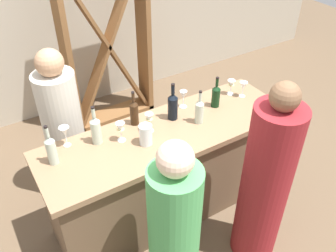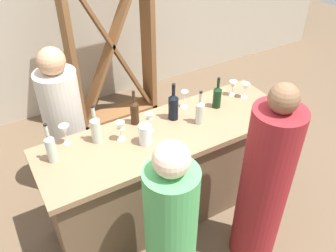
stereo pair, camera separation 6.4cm
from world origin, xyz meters
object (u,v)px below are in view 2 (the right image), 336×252
(wine_bottle_rightmost_clear_pale, at_px, (200,111))
(person_server_behind, at_px, (66,131))
(wine_glass_far_right, at_px, (65,130))
(person_center_guest, at_px, (264,187))
(person_left_guest, at_px, (171,232))
(wine_glass_far_left, at_px, (233,85))
(wine_glass_far_center, at_px, (185,96))
(water_pitcher, at_px, (145,134))
(wine_bottle_second_right_near_black, at_px, (173,106))
(wine_glass_near_left, at_px, (149,119))
(wine_glass_near_right, at_px, (245,87))
(wine_bottle_leftmost_clear_pale, at_px, (51,147))
(wine_rack, at_px, (111,44))
(wine_bottle_center_amber_brown, at_px, (135,111))
(wine_bottle_far_right_dark_green, at_px, (217,96))
(wine_bottle_second_left_clear_pale, at_px, (96,128))
(wine_glass_near_center, at_px, (120,128))

(wine_bottle_rightmost_clear_pale, xyz_separation_m, person_server_behind, (-0.93, 0.74, -0.34))
(wine_glass_far_right, xyz_separation_m, person_center_guest, (1.14, -0.98, -0.31))
(wine_glass_far_right, xyz_separation_m, person_left_guest, (0.38, -0.93, -0.39))
(wine_glass_far_left, xyz_separation_m, wine_glass_far_center, (-0.48, 0.05, 0.01))
(wine_glass_far_center, distance_m, water_pitcher, 0.58)
(wine_bottle_second_right_near_black, xyz_separation_m, person_server_behind, (-0.77, 0.58, -0.35))
(wine_glass_near_left, xyz_separation_m, person_server_behind, (-0.53, 0.63, -0.34))
(wine_glass_near_right, distance_m, wine_glass_far_center, 0.57)
(wine_bottle_leftmost_clear_pale, height_order, wine_glass_near_right, wine_bottle_leftmost_clear_pale)
(wine_rack, height_order, water_pitcher, wine_rack)
(wine_rack, bearing_deg, person_center_guest, -85.55)
(wine_bottle_center_amber_brown, relative_size, person_left_guest, 0.21)
(wine_bottle_far_right_dark_green, bearing_deg, wine_glass_near_right, -0.21)
(wine_rack, bearing_deg, wine_bottle_center_amber_brown, -105.20)
(wine_glass_far_right, bearing_deg, wine_bottle_rightmost_clear_pale, -15.32)
(wine_glass_near_right, bearing_deg, wine_glass_far_right, 174.23)
(person_server_behind, bearing_deg, wine_glass_far_left, 69.51)
(wine_bottle_leftmost_clear_pale, bearing_deg, wine_glass_far_center, 5.52)
(wine_glass_far_center, bearing_deg, wine_rack, 93.44)
(wine_rack, distance_m, person_server_behind, 1.30)
(wine_glass_near_right, xyz_separation_m, water_pitcher, (-1.07, -0.13, -0.02))
(water_pitcher, bearing_deg, wine_bottle_leftmost_clear_pale, 166.83)
(wine_bottle_second_left_clear_pale, xyz_separation_m, wine_bottle_far_right_dark_green, (1.07, -0.07, -0.02))
(wine_bottle_leftmost_clear_pale, xyz_separation_m, wine_bottle_center_amber_brown, (0.71, 0.11, -0.01))
(water_pitcher, height_order, person_left_guest, person_left_guest)
(wine_glass_near_left, height_order, wine_glass_near_right, wine_glass_near_left)
(wine_rack, relative_size, person_center_guest, 1.21)
(wine_glass_near_left, height_order, wine_glass_far_right, wine_glass_far_right)
(wine_glass_far_center, bearing_deg, wine_glass_near_center, -168.14)
(person_center_guest, bearing_deg, water_pitcher, 56.42)
(wine_bottle_second_right_near_black, relative_size, person_center_guest, 0.21)
(wine_glass_far_right, distance_m, person_server_behind, 0.59)
(wine_bottle_second_left_clear_pale, xyz_separation_m, wine_bottle_center_amber_brown, (0.35, 0.06, -0.01))
(wine_bottle_center_amber_brown, distance_m, wine_glass_far_center, 0.47)
(wine_glass_near_center, bearing_deg, wine_glass_far_right, 156.70)
(wine_bottle_leftmost_clear_pale, distance_m, wine_bottle_center_amber_brown, 0.72)
(wine_glass_near_left, relative_size, wine_glass_far_left, 1.16)
(wine_bottle_second_right_near_black, distance_m, person_server_behind, 1.03)
(wine_bottle_center_amber_brown, height_order, person_server_behind, person_server_behind)
(wine_bottle_far_right_dark_green, bearing_deg, person_left_guest, -139.75)
(wine_glass_near_right, distance_m, person_center_guest, 0.98)
(person_server_behind, bearing_deg, wine_glass_near_right, 67.50)
(wine_bottle_second_left_clear_pale, bearing_deg, wine_glass_far_center, 4.32)
(wine_glass_near_right, bearing_deg, wine_glass_near_center, -179.92)
(wine_bottle_leftmost_clear_pale, relative_size, wine_bottle_second_left_clear_pale, 1.00)
(wine_bottle_far_right_dark_green, distance_m, person_center_guest, 0.88)
(wine_bottle_leftmost_clear_pale, bearing_deg, person_left_guest, -56.67)
(wine_bottle_far_right_dark_green, xyz_separation_m, wine_glass_far_center, (-0.24, 0.14, 0.00))
(wine_bottle_leftmost_clear_pale, relative_size, wine_glass_near_center, 1.96)
(wine_bottle_far_right_dark_green, height_order, person_left_guest, person_left_guest)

